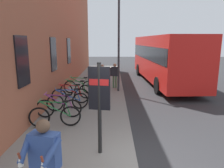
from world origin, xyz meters
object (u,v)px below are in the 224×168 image
Objects in this scene: city_bus at (163,56)px; pedestrian_near_bus at (102,74)px; bicycle_far_end at (59,108)px; street_lamp at (119,36)px; transit_info_sign at (99,94)px; tourist_with_hotdogs at (44,157)px; pedestrian_by_facade at (115,73)px; bicycle_mid_rack at (68,101)px; bicycle_leaning_wall at (76,90)px; bicycle_under_window at (71,95)px; bicycle_end_of_row at (55,116)px; bicycle_beside_lamp at (79,86)px; pedestrian_crossing_street at (94,83)px.

city_bus is 6.91× the size of pedestrian_near_bus.
street_lamp is at bearing -28.50° from bicycle_far_end.
bicycle_far_end is 3.36m from transit_info_sign.
tourist_with_hotdogs is at bearing -168.12° from bicycle_far_end.
transit_info_sign is at bearing 176.83° from pedestrian_by_facade.
pedestrian_near_bus is 2.47m from street_lamp.
bicycle_mid_rack is at bearing 24.40° from transit_info_sign.
bicycle_leaning_wall is 0.32× the size of street_lamp.
bicycle_under_window is 3.20m from pedestrian_near_bus.
tourist_with_hotdogs reaches higher than bicycle_leaning_wall.
pedestrian_by_facade is (7.85, -0.43, -0.66)m from transit_info_sign.
pedestrian_by_facade is 2.41m from street_lamp.
bicycle_leaning_wall is (3.76, -0.05, 0.00)m from bicycle_end_of_row.
bicycle_far_end is at bearing 176.95° from bicycle_leaning_wall.
transit_info_sign is (-6.41, -1.57, 1.21)m from bicycle_beside_lamp.
bicycle_under_window is at bearing -2.21° from bicycle_far_end.
pedestrian_crossing_street reaches higher than bicycle_far_end.
street_lamp reaches higher than city_bus.
pedestrian_crossing_street is at bearing 143.13° from city_bus.
pedestrian_crossing_street is (4.18, 0.53, -0.58)m from transit_info_sign.
tourist_with_hotdogs reaches higher than pedestrian_crossing_street.
bicycle_under_window is 4.92m from transit_info_sign.
city_bus is (10.15, -3.95, 0.20)m from transit_info_sign.
bicycle_beside_lamp is (2.93, -0.02, 0.00)m from bicycle_mid_rack.
bicycle_under_window is (1.86, -0.07, 0.00)m from bicycle_far_end.
bicycle_mid_rack is 5.02m from street_lamp.
pedestrian_near_bus is at bearing -18.42° from bicycle_mid_rack.
bicycle_beside_lamp is (0.95, -0.03, 0.00)m from bicycle_leaning_wall.
pedestrian_by_facade is (1.43, -2.00, 0.55)m from bicycle_beside_lamp.
pedestrian_crossing_street is 0.31× the size of street_lamp.
bicycle_far_end is at bearing 142.99° from city_bus.
street_lamp is at bearing -107.21° from pedestrian_near_bus.
bicycle_end_of_row is at bearing -179.39° from bicycle_under_window.
pedestrian_crossing_street is (-0.28, -1.14, 0.63)m from bicycle_under_window.
street_lamp is at bearing -9.07° from tourist_with_hotdogs.
bicycle_mid_rack is (0.89, -0.16, -0.00)m from bicycle_far_end.
bicycle_far_end is 4.71m from tourist_with_hotdogs.
bicycle_mid_rack is at bearing 161.58° from pedestrian_near_bus.
bicycle_far_end is at bearing 151.50° from street_lamp.
city_bus is at bearing -37.01° from bicycle_far_end.
transit_info_sign is at bearing -177.56° from pedestrian_near_bus.
pedestrian_by_facade reaches higher than bicycle_leaning_wall.
bicycle_beside_lamp is 6.81m from city_bus.
pedestrian_near_bus reaches higher than bicycle_end_of_row.
bicycle_end_of_row is at bearing 13.18° from tourist_with_hotdogs.
pedestrian_by_facade is at bearing -22.56° from bicycle_far_end.
city_bus is 6.29× the size of tourist_with_hotdogs.
bicycle_far_end is 1.00× the size of bicycle_under_window.
pedestrian_crossing_street is (-2.23, -1.04, 0.63)m from bicycle_beside_lamp.
bicycle_leaning_wall is at bearing 39.63° from pedestrian_crossing_street.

